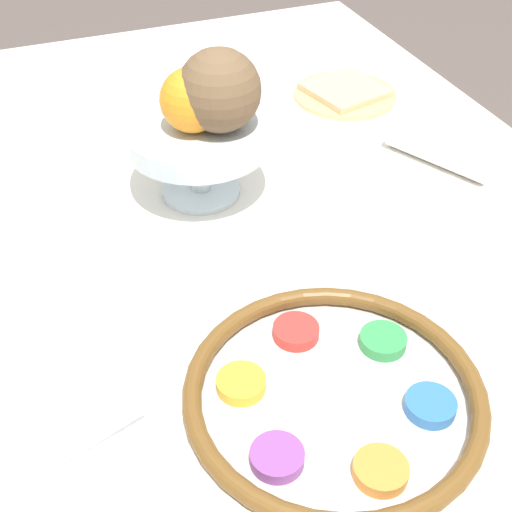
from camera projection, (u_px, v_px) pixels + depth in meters
The scene contains 10 objects.
dining_table at pixel (279, 414), 1.16m from camera, with size 1.58×0.95×0.70m.
seder_plate at pixel (334, 396), 0.72m from camera, with size 0.31×0.31×0.03m.
fruit_stand at pixel (198, 142), 0.98m from camera, with size 0.20×0.20×0.11m.
orange_fruit at pixel (192, 100), 0.93m from camera, with size 0.09×0.09×0.09m.
coconut at pixel (219, 90), 0.92m from camera, with size 0.11×0.11×0.11m.
bread_plate at pixel (345, 93), 1.26m from camera, with size 0.18×0.18×0.02m.
napkin_roll at pixel (440, 149), 1.08m from camera, with size 0.17×0.12×0.05m.
cup_near at pixel (132, 251), 0.88m from camera, with size 0.07×0.07×0.06m.
fork_left at pixel (71, 481), 0.66m from camera, with size 0.09×0.18×0.01m.
fork_right at pixel (65, 455), 0.68m from camera, with size 0.08×0.18×0.01m.
Camera 1 is at (-0.67, 0.30, 1.29)m, focal length 50.00 mm.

